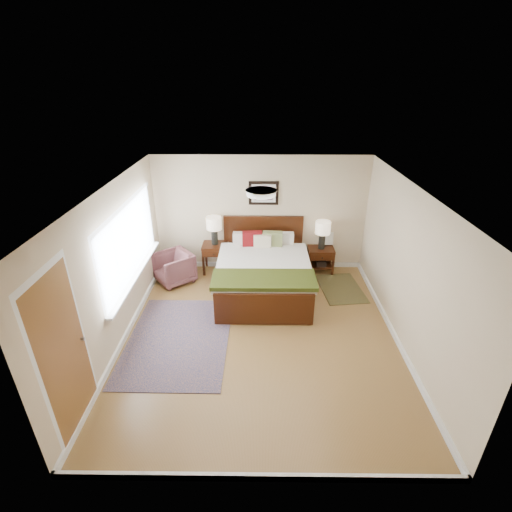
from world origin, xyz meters
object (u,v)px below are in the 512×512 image
Objects in this scene: nightstand_right at (321,257)px; lamp_right at (323,230)px; rug_persian at (179,339)px; bed at (263,267)px; lamp_left at (214,226)px; armchair at (174,268)px; nightstand_left at (215,250)px.

lamp_right is (-0.00, 0.01, 0.63)m from nightstand_right.
nightstand_right is 0.24× the size of rug_persian.
bed is 3.66× the size of lamp_right.
lamp_left is 1.21m from armchair.
bed is 3.66× the size of lamp_left.
bed is at bearing -145.75° from nightstand_right.
lamp_left is (-1.04, 0.87, 0.51)m from bed.
rug_persian is (-0.37, -2.40, -1.06)m from lamp_left.
lamp_left is at bearing 140.16° from bed.
lamp_left reaches higher than lamp_right.
nightstand_right is (1.26, 0.86, -0.21)m from bed.
lamp_right reaches higher than rug_persian.
lamp_right is (2.30, 0.02, 0.46)m from nightstand_left.
lamp_left is 2.30m from lamp_right.
bed reaches higher than nightstand_left.
nightstand_left is 1.15× the size of nightstand_right.
armchair reaches higher than rug_persian.
lamp_right is 3.71m from rug_persian.
bed is at bearing -39.12° from nightstand_left.
bed is 1.91m from armchair.
armchair is (-0.82, -0.48, -0.19)m from nightstand_left.
bed is 1.58m from lamp_right.
armchair is at bearing -170.91° from lamp_right.
armchair is at bearing 168.75° from bed.
rug_persian is (-0.37, -2.38, -0.51)m from nightstand_left.
armchair is (-3.12, -0.50, -0.65)m from lamp_right.
nightstand_right is at bearing -90.00° from lamp_right.
nightstand_right is 0.92× the size of lamp_right.
nightstand_left is 0.55m from lamp_left.
armchair reaches higher than nightstand_left.
nightstand_right is 3.15m from armchair.
nightstand_left is at bearing 81.30° from armchair.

